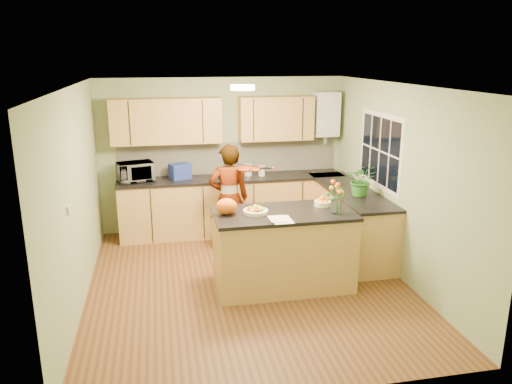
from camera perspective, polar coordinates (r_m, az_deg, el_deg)
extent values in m
plane|color=#583019|center=(6.54, -0.93, -10.37)|extent=(4.50, 4.50, 0.00)
cube|color=silver|center=(5.90, -1.04, 12.06)|extent=(4.00, 4.50, 0.02)
cube|color=#94AA79|center=(8.27, -3.79, 4.28)|extent=(4.00, 0.02, 2.50)
cube|color=#94AA79|center=(4.02, 4.82, -8.02)|extent=(4.00, 0.02, 2.50)
cube|color=#94AA79|center=(6.08, -19.86, -0.72)|extent=(0.02, 4.50, 2.50)
cube|color=#94AA79|center=(6.74, 16.00, 1.12)|extent=(0.02, 4.50, 2.50)
cube|color=tan|center=(8.19, -2.71, -1.60)|extent=(3.60, 0.60, 0.90)
cube|color=black|center=(8.05, -2.75, 1.58)|extent=(3.64, 0.62, 0.04)
cube|color=tan|center=(7.58, 10.64, -3.27)|extent=(0.60, 2.20, 0.90)
cube|color=black|center=(7.44, 10.74, 0.15)|extent=(0.62, 2.24, 0.04)
cube|color=beige|center=(8.27, -3.08, 3.95)|extent=(3.60, 0.02, 0.52)
cube|color=tan|center=(7.94, -10.21, 7.99)|extent=(1.70, 0.34, 0.70)
cube|color=tan|center=(8.16, 2.29, 8.42)|extent=(1.20, 0.34, 0.70)
cube|color=silver|center=(8.40, 7.99, 8.83)|extent=(0.40, 0.30, 0.72)
cylinder|color=silver|center=(8.45, 7.89, 6.14)|extent=(0.06, 0.06, 0.20)
cube|color=silver|center=(7.20, 13.99, 4.60)|extent=(0.01, 1.30, 1.05)
cube|color=black|center=(7.19, 13.96, 4.60)|extent=(0.01, 1.18, 0.92)
cube|color=silver|center=(5.50, -20.61, -1.93)|extent=(0.02, 0.09, 0.09)
cylinder|color=#FFEABF|center=(6.19, -1.54, 11.85)|extent=(0.30, 0.30, 0.06)
cylinder|color=silver|center=(6.19, -1.55, 12.13)|extent=(0.10, 0.10, 0.02)
cube|color=tan|center=(6.30, 3.11, -6.74)|extent=(1.68, 0.84, 0.94)
cube|color=black|center=(6.13, 3.18, -2.46)|extent=(1.72, 0.88, 0.04)
cylinder|color=beige|center=(6.04, -0.03, -2.27)|extent=(0.30, 0.30, 0.05)
cylinder|color=beige|center=(6.40, 7.63, -1.30)|extent=(0.21, 0.21, 0.06)
cylinder|color=silver|center=(6.10, 9.08, -1.53)|extent=(0.10, 0.10, 0.20)
ellipsoid|color=orange|center=(6.01, -3.40, -1.65)|extent=(0.32, 0.29, 0.19)
cube|color=white|center=(5.82, 2.96, -3.16)|extent=(0.23, 0.31, 0.01)
imported|color=#DBA786|center=(7.34, -3.12, -0.72)|extent=(0.59, 0.39, 1.61)
imported|color=silver|center=(7.97, -13.62, 2.27)|extent=(0.61, 0.48, 0.30)
cube|color=#203595|center=(7.99, -8.69, 2.36)|extent=(0.36, 0.32, 0.24)
cylinder|color=silver|center=(8.04, -3.15, 2.59)|extent=(0.18, 0.18, 0.24)
sphere|color=black|center=(8.00, -3.17, 3.74)|extent=(0.09, 0.09, 0.09)
cylinder|color=beige|center=(8.11, -0.91, 2.53)|extent=(0.12, 0.12, 0.19)
cylinder|color=silver|center=(8.11, 0.67, 2.47)|extent=(0.14, 0.14, 0.17)
imported|color=#307326|center=(7.06, 11.99, 1.36)|extent=(0.53, 0.50, 0.46)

